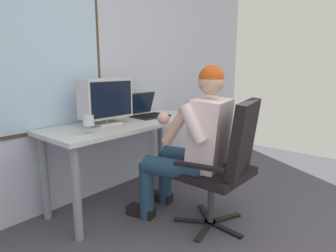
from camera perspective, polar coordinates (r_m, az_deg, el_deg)
wall_rear at (r=2.76m, az=-18.51°, el=14.90°), size 5.83×0.08×2.87m
desk at (r=2.71m, az=-7.84°, el=-1.54°), size 1.54×0.61×0.75m
office_chair at (r=2.25m, az=11.31°, el=-6.20°), size 0.68×0.60×1.01m
person_seated at (r=2.32m, az=4.83°, el=-3.26°), size 0.62×0.86×1.25m
crt_monitor at (r=2.58m, az=-12.06°, el=5.17°), size 0.45×0.22×0.39m
laptop at (r=2.96m, az=-4.31°, el=3.11°), size 0.36×0.34×0.23m
wine_glass at (r=2.27m, az=-15.23°, el=0.85°), size 0.08×0.08×0.14m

